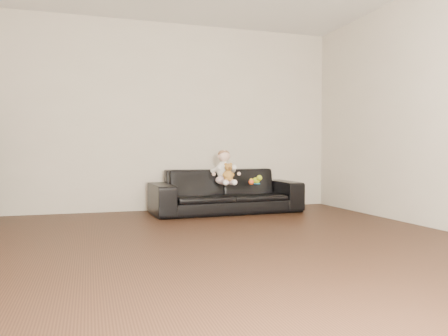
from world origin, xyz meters
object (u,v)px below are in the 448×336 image
object	(u,v)px
sofa	(226,191)
toy_green	(256,181)
baby	(224,169)
toy_blue_disc	(257,183)
teddy_bear	(228,173)
toy_rattle	(251,182)

from	to	relation	value
sofa	toy_green	size ratio (longest dim) A/B	15.67
baby	toy_blue_disc	xyz separation A→B (m)	(0.47, 0.02, -0.20)
baby	teddy_bear	distance (m)	0.14
teddy_bear	toy_rattle	xyz separation A→B (m)	(0.33, 0.03, -0.13)
toy_rattle	toy_blue_disc	xyz separation A→B (m)	(0.13, 0.13, -0.03)
toy_blue_disc	sofa	bearing A→B (deg)	168.55
sofa	teddy_bear	world-z (taller)	teddy_bear
sofa	toy_blue_disc	bearing A→B (deg)	-14.18
baby	teddy_bear	world-z (taller)	baby
sofa	toy_rattle	xyz separation A→B (m)	(0.28, -0.22, 0.13)
teddy_bear	toy_blue_disc	distance (m)	0.51
toy_green	toy_rattle	world-z (taller)	toy_green
teddy_bear	toy_green	bearing A→B (deg)	8.30
baby	toy_green	distance (m)	0.48
toy_rattle	baby	bearing A→B (deg)	162.07
sofa	toy_rattle	size ratio (longest dim) A/B	27.29
teddy_bear	toy_blue_disc	xyz separation A→B (m)	(0.46, 0.16, -0.16)
baby	toy_blue_disc	distance (m)	0.51
baby	teddy_bear	size ratio (longest dim) A/B	1.92
baby	teddy_bear	bearing A→B (deg)	-93.87
sofa	toy_rattle	distance (m)	0.38
baby	toy_rattle	xyz separation A→B (m)	(0.34, -0.11, -0.17)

